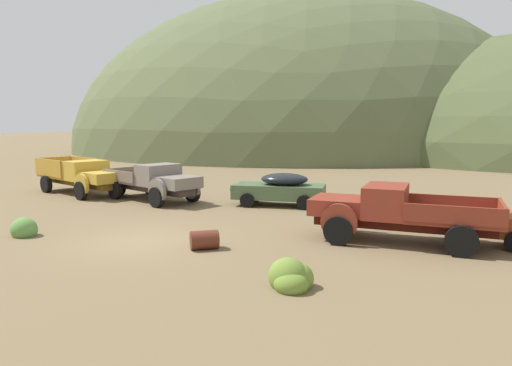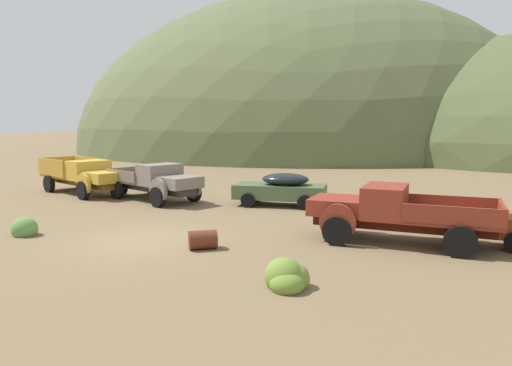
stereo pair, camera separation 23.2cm
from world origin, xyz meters
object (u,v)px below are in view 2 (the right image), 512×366
truck_rust_red (388,212)px  truck_faded_yellow (87,176)px  truck_primer_gray (159,182)px  oil_drum_foreground (203,240)px  car_weathered_green (277,189)px

truck_rust_red → truck_faded_yellow: bearing=-15.0°
truck_primer_gray → oil_drum_foreground: bearing=-27.3°
oil_drum_foreground → truck_primer_gray: bearing=133.8°
truck_primer_gray → oil_drum_foreground: truck_primer_gray is taller
truck_primer_gray → car_weathered_green: truck_primer_gray is taller
oil_drum_foreground → car_weathered_green: bearing=95.7°
car_weathered_green → truck_rust_red: truck_rust_red is taller
car_weathered_green → truck_primer_gray: bearing=2.4°
truck_faded_yellow → oil_drum_foreground: 13.88m
truck_faded_yellow → car_weathered_green: (10.94, 1.02, -0.21)m
truck_faded_yellow → oil_drum_foreground: (11.77, -7.31, -0.72)m
truck_rust_red → truck_primer_gray: bearing=-19.0°
truck_faded_yellow → truck_primer_gray: (5.04, -0.30, -0.03)m
car_weathered_green → oil_drum_foreground: size_ratio=4.55×
truck_faded_yellow → truck_rust_red: 17.37m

